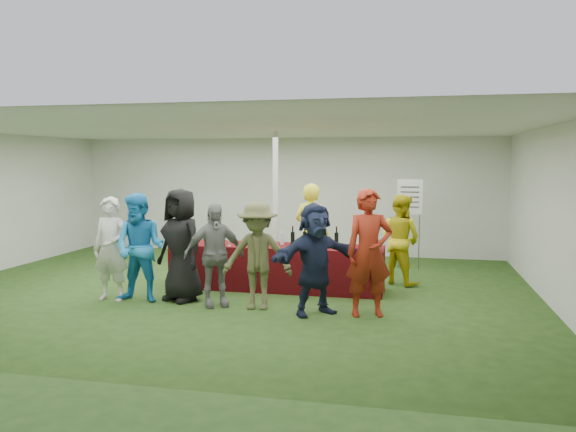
% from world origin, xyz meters
% --- Properties ---
extents(ground, '(60.00, 60.00, 0.00)m').
position_xyz_m(ground, '(0.00, 0.00, 0.00)').
color(ground, '#284719').
rests_on(ground, ground).
extents(tent, '(10.00, 10.00, 10.00)m').
position_xyz_m(tent, '(0.50, 1.20, 1.35)').
color(tent, white).
rests_on(tent, ground).
extents(serving_table, '(3.60, 0.80, 0.75)m').
position_xyz_m(serving_table, '(0.73, 0.31, 0.38)').
color(serving_table, '#570A0F').
rests_on(serving_table, ground).
extents(wine_bottles, '(0.81, 0.15, 0.32)m').
position_xyz_m(wine_bottles, '(1.36, 0.46, 0.87)').
color(wine_bottles, black).
rests_on(wine_bottles, serving_table).
extents(wine_glasses, '(1.09, 0.12, 0.16)m').
position_xyz_m(wine_glasses, '(-0.16, 0.04, 0.86)').
color(wine_glasses, silver).
rests_on(wine_glasses, serving_table).
extents(water_bottle, '(0.07, 0.07, 0.23)m').
position_xyz_m(water_bottle, '(0.81, 0.39, 0.85)').
color(water_bottle, silver).
rests_on(water_bottle, serving_table).
extents(bar_towel, '(0.25, 0.18, 0.03)m').
position_xyz_m(bar_towel, '(2.27, 0.36, 0.77)').
color(bar_towel, white).
rests_on(bar_towel, serving_table).
extents(dump_bucket, '(0.22, 0.22, 0.18)m').
position_xyz_m(dump_bucket, '(2.38, 0.09, 0.84)').
color(dump_bucket, slate).
rests_on(dump_bucket, serving_table).
extents(wine_list_sign, '(0.50, 0.03, 1.80)m').
position_xyz_m(wine_list_sign, '(2.91, 2.66, 1.32)').
color(wine_list_sign, slate).
rests_on(wine_list_sign, ground).
extents(staff_pourer, '(0.74, 0.60, 1.78)m').
position_xyz_m(staff_pourer, '(1.23, 0.92, 0.89)').
color(staff_pourer, yellow).
rests_on(staff_pourer, ground).
extents(staff_back, '(0.98, 0.93, 1.59)m').
position_xyz_m(staff_back, '(2.77, 1.17, 0.79)').
color(staff_back, gold).
rests_on(staff_back, ground).
extents(customer_0, '(0.60, 0.41, 1.62)m').
position_xyz_m(customer_0, '(-1.60, -0.99, 0.81)').
color(customer_0, silver).
rests_on(customer_0, ground).
extents(customer_1, '(0.82, 0.64, 1.68)m').
position_xyz_m(customer_1, '(-1.11, -0.99, 0.84)').
color(customer_1, '#208AD3').
rests_on(customer_1, ground).
extents(customer_2, '(1.01, 0.87, 1.75)m').
position_xyz_m(customer_2, '(-0.52, -0.78, 0.87)').
color(customer_2, black).
rests_on(customer_2, ground).
extents(customer_3, '(0.97, 0.81, 1.55)m').
position_xyz_m(customer_3, '(0.09, -0.99, 0.77)').
color(customer_3, gray).
rests_on(customer_3, ground).
extents(customer_4, '(1.08, 0.69, 1.58)m').
position_xyz_m(customer_4, '(0.77, -1.00, 0.79)').
color(customer_4, brown).
rests_on(customer_4, ground).
extents(customer_5, '(1.44, 1.29, 1.59)m').
position_xyz_m(customer_5, '(1.64, -1.11, 0.80)').
color(customer_5, '#19213C').
rests_on(customer_5, ground).
extents(customer_6, '(0.75, 0.61, 1.79)m').
position_xyz_m(customer_6, '(2.39, -1.03, 0.89)').
color(customer_6, maroon).
rests_on(customer_6, ground).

